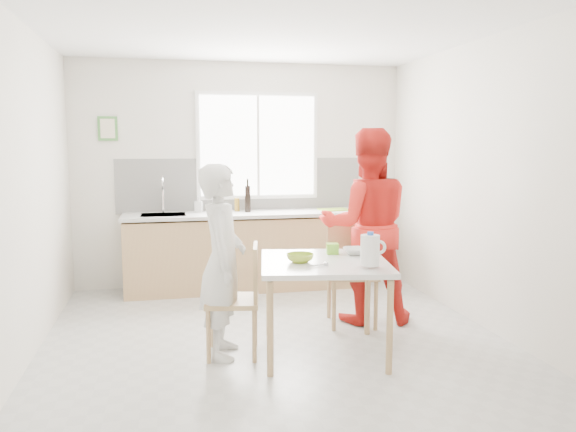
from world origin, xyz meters
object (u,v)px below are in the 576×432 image
person_white (223,261)px  milk_jug (371,250)px  chair_far (351,267)px  chair_left (241,295)px  bowl_white (356,251)px  person_red (366,226)px  wine_bottle_b (248,199)px  bowl_green (300,258)px  wine_bottle_a (248,199)px  dining_table (324,270)px

person_white → milk_jug: 1.19m
chair_far → milk_jug: bearing=-91.4°
chair_left → bowl_white: 1.06m
milk_jug → person_red: bearing=81.2°
bowl_white → wine_bottle_b: bearing=106.4°
chair_far → bowl_green: bearing=-122.2°
person_red → wine_bottle_a: size_ratio=5.85×
person_white → wine_bottle_b: bearing=-3.6°
chair_left → milk_jug: 1.12m
bowl_green → bowl_white: size_ratio=0.98×
dining_table → bowl_green: 0.24m
dining_table → wine_bottle_a: size_ratio=3.67×
milk_jug → chair_left: bearing=164.5°
chair_far → dining_table: bearing=-113.0°
chair_far → bowl_white: size_ratio=4.46×
chair_far → bowl_white: 0.64m
dining_table → wine_bottle_a: bearing=97.6°
milk_jug → wine_bottle_a: wine_bottle_a is taller
wine_bottle_b → bowl_green: bearing=-87.9°
bowl_white → wine_bottle_a: bearing=107.2°
dining_table → chair_far: 0.91m
wine_bottle_a → wine_bottle_b: wine_bottle_a is taller
person_red → milk_jug: size_ratio=7.26×
bowl_green → wine_bottle_a: size_ratio=0.68×
wine_bottle_b → chair_far: bearing=-63.9°
bowl_green → wine_bottle_b: 2.37m
wine_bottle_b → wine_bottle_a: bearing=-97.7°
chair_far → bowl_white: chair_far is taller
bowl_white → chair_far: bearing=75.3°
wine_bottle_a → chair_left: bearing=-99.8°
chair_left → milk_jug: milk_jug is taller
person_red → chair_far: bearing=12.5°
person_white → milk_jug: (1.08, -0.47, 0.14)m
chair_left → bowl_white: size_ratio=4.13×
person_white → bowl_white: (1.15, 0.06, 0.03)m
person_red → bowl_green: size_ratio=8.61×
bowl_green → wine_bottle_b: size_ratio=0.73×
person_red → wine_bottle_b: size_ratio=6.25×
person_red → wine_bottle_b: person_red is taller
dining_table → person_white: (-0.81, 0.14, 0.08)m
bowl_white → wine_bottle_a: size_ratio=0.69×
chair_left → dining_table: bearing=90.0°
person_red → milk_jug: person_red is taller
dining_table → milk_jug: size_ratio=4.55×
chair_left → chair_far: (1.16, 0.64, 0.04)m
bowl_white → milk_jug: size_ratio=0.86×
chair_left → person_red: 1.52m
wine_bottle_b → bowl_white: bearing=-73.6°
bowl_green → person_red: bearing=42.6°
milk_jug → wine_bottle_b: 2.73m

